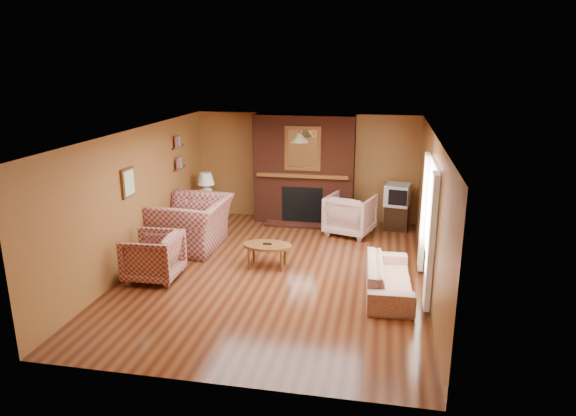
% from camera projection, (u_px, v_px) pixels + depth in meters
% --- Properties ---
extents(floor, '(6.50, 6.50, 0.00)m').
position_uv_depth(floor, '(276.00, 272.00, 8.86)').
color(floor, '#411C0E').
rests_on(floor, ground).
extents(ceiling, '(6.50, 6.50, 0.00)m').
position_uv_depth(ceiling, '(275.00, 133.00, 8.20)').
color(ceiling, white).
rests_on(ceiling, wall_back).
extents(wall_back, '(6.50, 0.00, 6.50)m').
position_uv_depth(wall_back, '(306.00, 167.00, 11.60)').
color(wall_back, '#98612F').
rests_on(wall_back, floor).
extents(wall_front, '(6.50, 0.00, 6.50)m').
position_uv_depth(wall_front, '(212.00, 287.00, 5.46)').
color(wall_front, '#98612F').
rests_on(wall_front, floor).
extents(wall_left, '(0.00, 6.50, 6.50)m').
position_uv_depth(wall_left, '(136.00, 198.00, 8.98)').
color(wall_left, '#98612F').
rests_on(wall_left, floor).
extents(wall_right, '(0.00, 6.50, 6.50)m').
position_uv_depth(wall_right, '(431.00, 213.00, 8.08)').
color(wall_right, '#98612F').
rests_on(wall_right, floor).
extents(fireplace, '(2.20, 0.82, 2.40)m').
position_uv_depth(fireplace, '(304.00, 170.00, 11.35)').
color(fireplace, '#481B0F').
rests_on(fireplace, floor).
extents(window_right, '(0.10, 1.85, 2.00)m').
position_uv_depth(window_right, '(428.00, 221.00, 7.92)').
color(window_right, beige).
rests_on(window_right, wall_right).
extents(bookshelf, '(0.09, 0.55, 0.71)m').
position_uv_depth(bookshelf, '(180.00, 153.00, 10.63)').
color(bookshelf, brown).
rests_on(bookshelf, wall_left).
extents(botanical_print, '(0.05, 0.40, 0.50)m').
position_uv_depth(botanical_print, '(128.00, 183.00, 8.59)').
color(botanical_print, brown).
rests_on(botanical_print, wall_left).
extents(pendant_light, '(0.36, 0.36, 0.48)m').
position_uv_depth(pendant_light, '(299.00, 138.00, 10.48)').
color(pendant_light, black).
rests_on(pendant_light, ceiling).
extents(plaid_loveseat, '(1.31, 1.50, 0.97)m').
position_uv_depth(plaid_loveseat, '(192.00, 224.00, 9.91)').
color(plaid_loveseat, maroon).
rests_on(plaid_loveseat, floor).
extents(plaid_armchair, '(0.90, 0.87, 0.79)m').
position_uv_depth(plaid_armchair, '(153.00, 257.00, 8.49)').
color(plaid_armchair, maroon).
rests_on(plaid_armchair, floor).
extents(floral_sofa, '(0.76, 1.78, 0.51)m').
position_uv_depth(floral_sofa, '(389.00, 277.00, 8.01)').
color(floral_sofa, '#C3B997').
rests_on(floral_sofa, floor).
extents(floral_armchair, '(1.14, 1.15, 0.85)m').
position_uv_depth(floral_armchair, '(350.00, 214.00, 10.72)').
color(floral_armchair, '#C3B997').
rests_on(floral_armchair, floor).
extents(coffee_table, '(0.87, 0.54, 0.44)m').
position_uv_depth(coffee_table, '(267.00, 247.00, 8.98)').
color(coffee_table, brown).
rests_on(coffee_table, floor).
extents(side_table, '(0.43, 0.43, 0.54)m').
position_uv_depth(side_table, '(207.00, 211.00, 11.47)').
color(side_table, brown).
rests_on(side_table, floor).
extents(table_lamp, '(0.37, 0.37, 0.61)m').
position_uv_depth(table_lamp, '(206.00, 185.00, 11.31)').
color(table_lamp, white).
rests_on(table_lamp, side_table).
extents(tv_stand, '(0.53, 0.49, 0.54)m').
position_uv_depth(tv_stand, '(396.00, 217.00, 11.06)').
color(tv_stand, black).
rests_on(tv_stand, floor).
extents(crt_tv, '(0.58, 0.58, 0.46)m').
position_uv_depth(crt_tv, '(397.00, 195.00, 10.92)').
color(crt_tv, '#A3A5AA').
rests_on(crt_tv, tv_stand).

